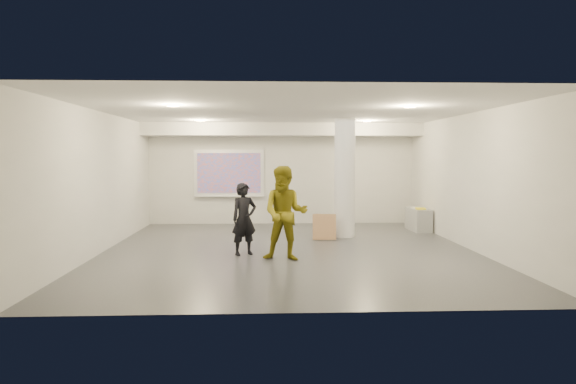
{
  "coord_description": "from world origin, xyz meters",
  "views": [
    {
      "loc": [
        -0.52,
        -11.08,
        2.05
      ],
      "look_at": [
        0.0,
        0.4,
        1.25
      ],
      "focal_mm": 32.0,
      "sensor_mm": 36.0,
      "label": 1
    }
  ],
  "objects_px": {
    "projection_screen": "(229,174)",
    "man": "(285,213)",
    "column": "(345,178)",
    "credenza": "(418,219)",
    "woman": "(244,219)"
  },
  "relations": [
    {
      "from": "column",
      "to": "credenza",
      "type": "bearing_deg",
      "value": 24.45
    },
    {
      "from": "projection_screen",
      "to": "credenza",
      "type": "bearing_deg",
      "value": -17.17
    },
    {
      "from": "column",
      "to": "projection_screen",
      "type": "bearing_deg",
      "value": 139.44
    },
    {
      "from": "column",
      "to": "credenza",
      "type": "xyz_separation_m",
      "value": [
        2.22,
        1.01,
        -1.19
      ]
    },
    {
      "from": "projection_screen",
      "to": "man",
      "type": "height_order",
      "value": "projection_screen"
    },
    {
      "from": "projection_screen",
      "to": "man",
      "type": "distance_m",
      "value": 5.75
    },
    {
      "from": "column",
      "to": "woman",
      "type": "bearing_deg",
      "value": -137.25
    },
    {
      "from": "projection_screen",
      "to": "man",
      "type": "bearing_deg",
      "value": -75.0
    },
    {
      "from": "credenza",
      "to": "woman",
      "type": "relative_size",
      "value": 0.71
    },
    {
      "from": "column",
      "to": "credenza",
      "type": "height_order",
      "value": "column"
    },
    {
      "from": "column",
      "to": "projection_screen",
      "type": "xyz_separation_m",
      "value": [
        -3.1,
        2.65,
        0.03
      ]
    },
    {
      "from": "woman",
      "to": "man",
      "type": "xyz_separation_m",
      "value": [
        0.83,
        -0.6,
        0.18
      ]
    },
    {
      "from": "woman",
      "to": "man",
      "type": "bearing_deg",
      "value": -62.09
    },
    {
      "from": "man",
      "to": "column",
      "type": "bearing_deg",
      "value": 69.75
    },
    {
      "from": "column",
      "to": "man",
      "type": "xyz_separation_m",
      "value": [
        -1.62,
        -2.87,
        -0.57
      ]
    }
  ]
}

